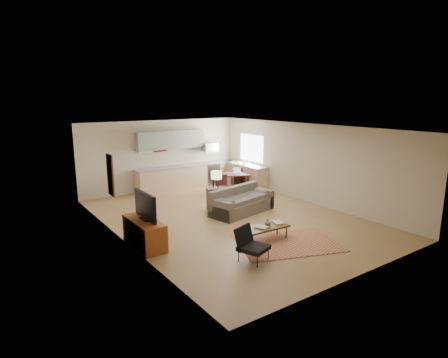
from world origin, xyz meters
TOP-DOWN VIEW (x-y plane):
  - room at (0.00, 0.00)m, footprint 9.00×9.00m
  - kitchen_counter_back at (0.90, 4.18)m, footprint 4.26×0.64m
  - kitchen_counter_right at (2.93, 3.00)m, footprint 0.64×2.26m
  - kitchen_range at (2.00, 4.18)m, footprint 0.62×0.62m
  - kitchen_microwave at (2.00, 4.20)m, footprint 0.62×0.40m
  - upper_cabinets at (0.30, 4.33)m, footprint 2.80×0.34m
  - window_right at (3.23, 3.00)m, footprint 0.02×1.40m
  - wall_art_left at (-3.21, 0.90)m, footprint 0.06×0.42m
  - triptych at (-0.10, 4.47)m, footprint 1.70×0.04m
  - rug at (0.01, -2.45)m, footprint 2.86×2.42m
  - sofa at (0.65, 0.23)m, footprint 2.43×1.45m
  - coffee_table at (-0.31, -1.97)m, footprint 1.26×0.54m
  - book_a at (-0.55, -2.01)m, footprint 0.46×0.49m
  - book_b at (0.04, -1.88)m, footprint 0.41×0.45m
  - vase at (-0.21, -1.92)m, footprint 0.23×0.23m
  - armchair at (-1.32, -2.74)m, footprint 0.85×0.85m
  - tv_credenza at (-2.95, -0.56)m, footprint 0.56×1.45m
  - tv at (-2.89, -0.56)m, footprint 0.11×1.11m
  - console_table at (0.20, 1.01)m, footprint 0.71×0.60m
  - table_lamp at (0.20, 1.01)m, footprint 0.44×0.44m
  - dining_table at (1.90, 2.59)m, footprint 1.59×1.25m
  - dining_chair_near at (1.29, 2.17)m, footprint 0.48×0.49m
  - dining_chair_far at (2.51, 3.00)m, footprint 0.48×0.50m
  - laptop at (2.18, 2.50)m, footprint 0.34×0.29m
  - soap_bottle at (2.83, 2.96)m, footprint 0.11×0.11m

SIDE VIEW (x-z plane):
  - rug at x=0.01m, z-range 0.00..0.02m
  - coffee_table at x=-0.31m, z-range 0.00..0.37m
  - tv_credenza at x=-2.95m, z-range 0.00..0.67m
  - console_table at x=0.20m, z-range 0.00..0.71m
  - dining_table at x=1.90m, z-range 0.00..0.71m
  - book_b at x=0.04m, z-range 0.37..0.39m
  - armchair at x=-1.32m, z-range 0.00..0.76m
  - book_a at x=-0.55m, z-range 0.37..0.40m
  - dining_chair_near at x=1.29m, z-range 0.00..0.79m
  - sofa at x=0.65m, z-range 0.00..0.79m
  - dining_chair_far at x=2.51m, z-range 0.00..0.81m
  - kitchen_range at x=2.00m, z-range 0.00..0.90m
  - vase at x=-0.21m, z-range 0.37..0.54m
  - kitchen_counter_back at x=0.90m, z-range 0.00..0.92m
  - kitchen_counter_right at x=2.93m, z-range 0.00..0.92m
  - laptop at x=2.18m, z-range 0.71..0.93m
  - table_lamp at x=0.20m, z-range 0.71..1.27m
  - tv at x=-2.89m, z-range 0.67..1.34m
  - soap_bottle at x=2.83m, z-range 0.92..1.11m
  - room at x=0.00m, z-range -3.15..5.85m
  - kitchen_microwave at x=2.00m, z-range 1.38..1.73m
  - window_right at x=3.23m, z-range 1.02..2.08m
  - wall_art_left at x=-3.21m, z-range 1.00..2.10m
  - triptych at x=-0.10m, z-range 1.50..2.00m
  - upper_cabinets at x=0.30m, z-range 1.60..2.30m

